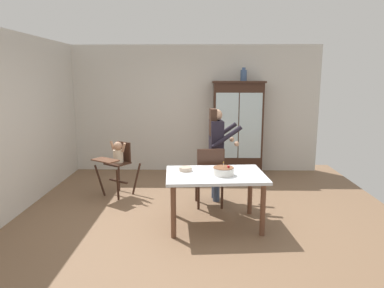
{
  "coord_description": "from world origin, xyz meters",
  "views": [
    {
      "loc": [
        0.11,
        -4.99,
        2.04
      ],
      "look_at": [
        -0.01,
        0.7,
        0.95
      ],
      "focal_mm": 33.02,
      "sensor_mm": 36.0,
      "label": 1
    }
  ],
  "objects": [
    {
      "name": "ceramic_vase",
      "position": [
        1.01,
        2.37,
        2.07
      ],
      "size": [
        0.13,
        0.13,
        0.27
      ],
      "color": "#3D567F",
      "rests_on": "china_cabinet"
    },
    {
      "name": "dining_table",
      "position": [
        0.33,
        -0.34,
        0.64
      ],
      "size": [
        1.4,
        1.03,
        0.74
      ],
      "color": "silver",
      "rests_on": "ground_plane"
    },
    {
      "name": "wall_left",
      "position": [
        -2.63,
        0.0,
        1.35
      ],
      "size": [
        0.06,
        5.32,
        2.7
      ],
      "primitive_type": "cube",
      "color": "beige",
      "rests_on": "ground_plane"
    },
    {
      "name": "birthday_cake",
      "position": [
        0.43,
        -0.41,
        0.79
      ],
      "size": [
        0.28,
        0.28,
        0.19
      ],
      "color": "white",
      "rests_on": "dining_table"
    },
    {
      "name": "wall_back",
      "position": [
        0.0,
        2.63,
        1.35
      ],
      "size": [
        5.32,
        0.06,
        2.7
      ],
      "primitive_type": "cube",
      "color": "beige",
      "rests_on": "ground_plane"
    },
    {
      "name": "serving_bowl",
      "position": [
        -0.08,
        -0.21,
        0.77
      ],
      "size": [
        0.18,
        0.18,
        0.05
      ],
      "primitive_type": "cylinder",
      "color": "#C6AD93",
      "rests_on": "dining_table"
    },
    {
      "name": "ground_plane",
      "position": [
        0.0,
        0.0,
        0.0
      ],
      "size": [
        6.24,
        6.24,
        0.0
      ],
      "primitive_type": "plane",
      "color": "brown"
    },
    {
      "name": "high_chair_with_toddler",
      "position": [
        -1.29,
        0.88,
        0.65
      ],
      "size": [
        0.8,
        0.84,
        0.95
      ],
      "rotation": [
        0.0,
        0.0,
        -0.59
      ],
      "color": "#382116",
      "rests_on": "ground_plane"
    },
    {
      "name": "dining_chair_far_side",
      "position": [
        0.27,
        0.34,
        0.56
      ],
      "size": [
        0.48,
        0.48,
        0.96
      ],
      "rotation": [
        0.0,
        0.0,
        3.24
      ],
      "color": "#382116",
      "rests_on": "ground_plane"
    },
    {
      "name": "china_cabinet",
      "position": [
        0.91,
        2.37,
        0.98
      ],
      "size": [
        1.07,
        0.48,
        1.95
      ],
      "color": "#382116",
      "rests_on": "ground_plane"
    },
    {
      "name": "adult_person",
      "position": [
        0.39,
        0.7,
        0.97
      ],
      "size": [
        0.54,
        0.52,
        1.53
      ],
      "rotation": [
        0.0,
        0.0,
        1.68
      ],
      "color": "#3D4C6B",
      "rests_on": "ground_plane"
    }
  ]
}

